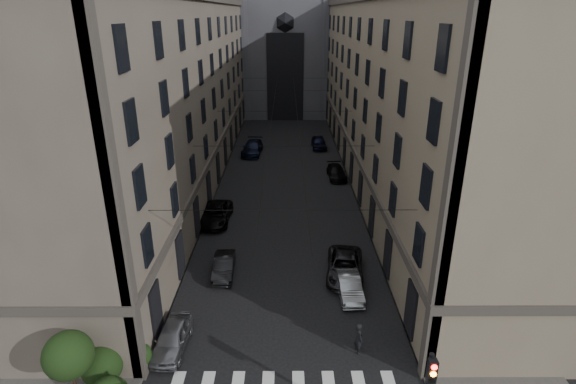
{
  "coord_description": "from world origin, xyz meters",
  "views": [
    {
      "loc": [
        0.17,
        -11.25,
        17.05
      ],
      "look_at": [
        0.25,
        11.18,
        8.04
      ],
      "focal_mm": 28.0,
      "sensor_mm": 36.0,
      "label": 1
    }
  ],
  "objects_px": {
    "car_left_midfar": "(216,214)",
    "car_left_far": "(252,148)",
    "car_left_near": "(172,338)",
    "car_left_midnear": "(224,266)",
    "pedestrian": "(358,338)",
    "car_right_near": "(349,286)",
    "car_right_midfar": "(337,172)",
    "car_right_far": "(319,142)",
    "gothic_tower": "(285,7)",
    "car_right_midnear": "(345,266)"
  },
  "relations": [
    {
      "from": "car_left_midfar",
      "to": "car_left_far",
      "type": "relative_size",
      "value": 0.94
    },
    {
      "from": "car_left_near",
      "to": "car_left_midnear",
      "type": "distance_m",
      "value": 7.67
    },
    {
      "from": "car_left_midnear",
      "to": "car_left_far",
      "type": "bearing_deg",
      "value": 87.93
    },
    {
      "from": "pedestrian",
      "to": "car_right_near",
      "type": "bearing_deg",
      "value": -15.69
    },
    {
      "from": "car_right_midfar",
      "to": "car_right_far",
      "type": "distance_m",
      "value": 11.85
    },
    {
      "from": "gothic_tower",
      "to": "car_left_midfar",
      "type": "height_order",
      "value": "gothic_tower"
    },
    {
      "from": "car_left_near",
      "to": "car_right_near",
      "type": "relative_size",
      "value": 1.0
    },
    {
      "from": "car_right_far",
      "to": "car_right_near",
      "type": "bearing_deg",
      "value": -91.86
    },
    {
      "from": "car_left_near",
      "to": "pedestrian",
      "type": "xyz_separation_m",
      "value": [
        10.04,
        -0.31,
        0.23
      ]
    },
    {
      "from": "gothic_tower",
      "to": "car_left_far",
      "type": "distance_m",
      "value": 35.21
    },
    {
      "from": "car_right_near",
      "to": "car_right_midnear",
      "type": "bearing_deg",
      "value": 87.38
    },
    {
      "from": "car_left_near",
      "to": "car_left_far",
      "type": "relative_size",
      "value": 0.71
    },
    {
      "from": "pedestrian",
      "to": "car_left_near",
      "type": "bearing_deg",
      "value": 74.73
    },
    {
      "from": "car_right_midfar",
      "to": "car_left_near",
      "type": "bearing_deg",
      "value": -116.12
    },
    {
      "from": "gothic_tower",
      "to": "pedestrian",
      "type": "xyz_separation_m",
      "value": [
        4.0,
        -66.96,
        -16.88
      ]
    },
    {
      "from": "car_right_midfar",
      "to": "car_right_far",
      "type": "bearing_deg",
      "value": 92.94
    },
    {
      "from": "car_left_midnear",
      "to": "pedestrian",
      "type": "distance_m",
      "value": 11.29
    },
    {
      "from": "gothic_tower",
      "to": "car_right_midfar",
      "type": "xyz_separation_m",
      "value": [
        5.69,
        -39.64,
        -17.14
      ]
    },
    {
      "from": "car_left_near",
      "to": "car_left_midnear",
      "type": "height_order",
      "value": "car_left_near"
    },
    {
      "from": "car_left_midnear",
      "to": "car_right_midfar",
      "type": "relative_size",
      "value": 0.86
    },
    {
      "from": "car_left_midfar",
      "to": "car_right_far",
      "type": "bearing_deg",
      "value": 66.91
    },
    {
      "from": "car_left_midfar",
      "to": "car_right_midfar",
      "type": "bearing_deg",
      "value": 45.09
    },
    {
      "from": "car_right_midnear",
      "to": "car_right_near",
      "type": "bearing_deg",
      "value": -82.91
    },
    {
      "from": "car_left_near",
      "to": "car_right_midnear",
      "type": "bearing_deg",
      "value": 38.11
    },
    {
      "from": "car_right_near",
      "to": "car_right_far",
      "type": "relative_size",
      "value": 0.88
    },
    {
      "from": "car_right_midfar",
      "to": "pedestrian",
      "type": "bearing_deg",
      "value": -96.19
    },
    {
      "from": "car_left_near",
      "to": "car_right_far",
      "type": "xyz_separation_m",
      "value": [
        10.57,
        38.8,
        0.1
      ]
    },
    {
      "from": "car_left_near",
      "to": "car_right_midfar",
      "type": "height_order",
      "value": "car_left_near"
    },
    {
      "from": "car_left_midnear",
      "to": "car_right_midfar",
      "type": "bearing_deg",
      "value": 61.11
    },
    {
      "from": "car_right_far",
      "to": "pedestrian",
      "type": "distance_m",
      "value": 39.11
    },
    {
      "from": "car_left_far",
      "to": "pedestrian",
      "type": "xyz_separation_m",
      "value": [
        8.2,
        -36.4,
        0.09
      ]
    },
    {
      "from": "car_right_midnear",
      "to": "car_left_far",
      "type": "bearing_deg",
      "value": 113.33
    },
    {
      "from": "gothic_tower",
      "to": "car_right_near",
      "type": "relative_size",
      "value": 14.4
    },
    {
      "from": "car_left_far",
      "to": "car_right_far",
      "type": "distance_m",
      "value": 9.14
    },
    {
      "from": "car_left_midnear",
      "to": "car_right_far",
      "type": "height_order",
      "value": "car_right_far"
    },
    {
      "from": "car_right_midfar",
      "to": "car_left_far",
      "type": "bearing_deg",
      "value": 134.78
    },
    {
      "from": "car_left_midnear",
      "to": "car_right_near",
      "type": "height_order",
      "value": "car_right_near"
    },
    {
      "from": "car_left_near",
      "to": "car_left_far",
      "type": "height_order",
      "value": "car_left_far"
    },
    {
      "from": "car_left_midnear",
      "to": "car_left_midfar",
      "type": "distance_m",
      "value": 8.68
    },
    {
      "from": "car_right_midfar",
      "to": "car_right_far",
      "type": "xyz_separation_m",
      "value": [
        -1.15,
        11.79,
        0.13
      ]
    },
    {
      "from": "car_left_far",
      "to": "pedestrian",
      "type": "bearing_deg",
      "value": -72.88
    },
    {
      "from": "car_left_near",
      "to": "car_left_far",
      "type": "xyz_separation_m",
      "value": [
        1.84,
        36.09,
        0.14
      ]
    },
    {
      "from": "car_left_midnear",
      "to": "car_right_midnear",
      "type": "distance_m",
      "value": 8.4
    },
    {
      "from": "car_right_midfar",
      "to": "pedestrian",
      "type": "height_order",
      "value": "pedestrian"
    },
    {
      "from": "car_right_far",
      "to": "car_left_near",
      "type": "bearing_deg",
      "value": -106.54
    },
    {
      "from": "car_right_far",
      "to": "pedestrian",
      "type": "relative_size",
      "value": 2.51
    },
    {
      "from": "car_left_near",
      "to": "car_right_near",
      "type": "height_order",
      "value": "car_left_near"
    },
    {
      "from": "car_left_midfar",
      "to": "car_right_far",
      "type": "xyz_separation_m",
      "value": [
        10.53,
        22.86,
        0.04
      ]
    },
    {
      "from": "car_right_far",
      "to": "car_left_midfar",
      "type": "bearing_deg",
      "value": -116.04
    },
    {
      "from": "car_right_midfar",
      "to": "car_left_midfar",
      "type": "bearing_deg",
      "value": -139.21
    }
  ]
}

